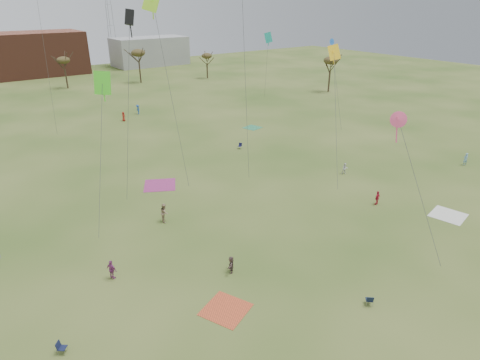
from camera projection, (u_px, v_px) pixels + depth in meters
ground at (333, 298)px, 30.95m from camera, size 260.00×260.00×0.00m
spectator_fore_a at (377, 198)px, 44.74m from camera, size 0.98×0.54×1.59m
spectator_fore_b at (164, 213)px, 41.24m from camera, size 1.10×1.19×1.97m
spectator_fore_c at (231, 264)px, 33.61m from camera, size 1.22×1.34×1.49m
flyer_mid_c at (466, 159)px, 55.33m from camera, size 0.75×0.64×1.73m
spectator_mid_d at (112, 270)px, 32.79m from camera, size 0.81×1.08×1.70m
spectator_mid_e at (345, 169)px, 52.61m from camera, size 0.89×0.84×1.46m
flyer_far_b at (123, 116)px, 75.34m from camera, size 0.99×0.98×1.73m
flyer_far_c at (138, 109)px, 79.86m from camera, size 0.73×1.21×1.84m
blanket_red at (226, 310)px, 29.80m from camera, size 4.00×4.00×0.03m
blanket_cream at (448, 215)px, 42.77m from camera, size 3.80×3.80×0.03m
blanket_plum at (160, 185)px, 49.68m from camera, size 5.02×5.02×0.03m
blanket_olive at (252, 128)px, 71.77m from camera, size 3.20×3.20×0.03m
camp_chair_left at (62, 350)px, 26.07m from camera, size 0.74×0.73×0.87m
camp_chair_center at (369, 302)px, 30.20m from camera, size 0.74×0.74×0.87m
camp_chair_right at (240, 147)px, 61.63m from camera, size 0.72×0.70×0.87m
kites_aloft at (109, 17)px, 45.37m from camera, size 63.43×56.47×26.58m
tree_line at (38, 70)px, 84.83m from camera, size 117.44×49.32×8.91m
building_brick at (36, 54)px, 119.63m from camera, size 26.00×16.00×12.00m
building_grey at (150, 51)px, 137.67m from camera, size 24.00×12.00×9.00m
radio_tower at (108, 4)px, 131.45m from camera, size 1.51×1.72×41.00m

